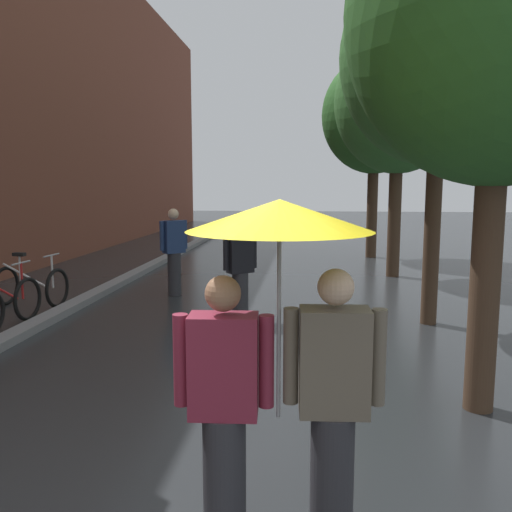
% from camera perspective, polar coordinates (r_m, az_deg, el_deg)
% --- Properties ---
extents(kerb_strip, '(0.30, 36.00, 0.12)m').
position_cam_1_polar(kerb_strip, '(13.50, -11.90, -1.37)').
color(kerb_strip, slate).
rests_on(kerb_strip, ground).
extents(street_tree_0, '(2.74, 2.74, 5.19)m').
position_cam_1_polar(street_tree_0, '(5.54, 24.94, 22.58)').
color(street_tree_0, '#473323').
rests_on(street_tree_0, ground).
extents(street_tree_1, '(2.93, 2.93, 5.63)m').
position_cam_1_polar(street_tree_1, '(8.70, 19.25, 19.60)').
color(street_tree_1, '#473323').
rests_on(street_tree_1, ground).
extents(street_tree_2, '(2.91, 2.91, 5.68)m').
position_cam_1_polar(street_tree_2, '(12.89, 15.13, 15.78)').
color(street_tree_2, '#473323').
rests_on(street_tree_2, ground).
extents(street_tree_3, '(3.05, 3.05, 5.81)m').
position_cam_1_polar(street_tree_3, '(16.12, 12.70, 14.53)').
color(street_tree_3, '#473323').
rests_on(street_tree_3, ground).
extents(parked_bicycle_3, '(1.14, 0.80, 0.96)m').
position_cam_1_polar(parked_bicycle_3, '(10.22, -23.10, -2.94)').
color(parked_bicycle_3, black).
rests_on(parked_bicycle_3, ground).
extents(couple_under_umbrella, '(1.23, 1.07, 2.08)m').
position_cam_1_polar(couple_under_umbrella, '(3.07, 2.53, -7.51)').
color(couple_under_umbrella, '#2D2D33').
rests_on(couple_under_umbrella, ground).
extents(pedestrian_walking_midground, '(0.45, 0.43, 1.70)m').
position_cam_1_polar(pedestrian_walking_midground, '(10.39, -8.84, 0.50)').
color(pedestrian_walking_midground, '#2D2D33').
rests_on(pedestrian_walking_midground, ground).
extents(pedestrian_walking_far, '(0.50, 0.45, 1.58)m').
position_cam_1_polar(pedestrian_walking_far, '(8.40, -1.76, -1.28)').
color(pedestrian_walking_far, '#2D2D33').
rests_on(pedestrian_walking_far, ground).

